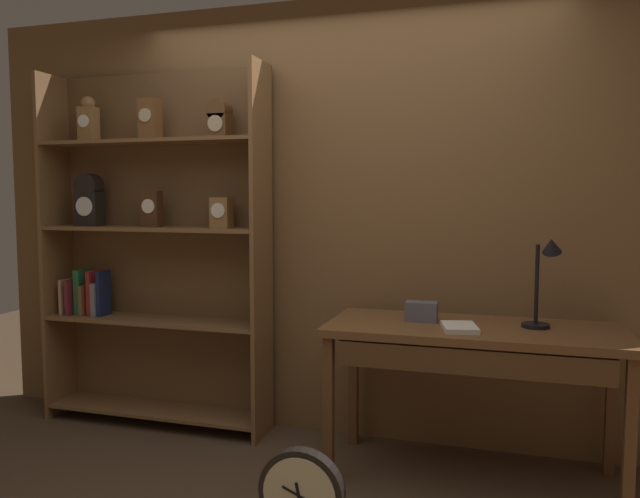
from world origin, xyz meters
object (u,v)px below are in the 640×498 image
Objects in this scene: round_clock_large at (301,495)px; workbench at (473,345)px; bookshelf at (152,247)px; open_repair_manual at (460,327)px; desk_lamp at (544,277)px; toolbox_small at (422,311)px.

workbench is at bearing 51.11° from round_clock_large.
bookshelf is 1.99m from open_repair_manual.
desk_lamp is 1.16× the size of round_clock_large.
desk_lamp reaches higher than workbench.
open_repair_manual is at bearing -125.93° from workbench.
workbench is 0.15m from open_repair_manual.
open_repair_manual is at bearing 50.77° from round_clock_large.
bookshelf is 2.05m from workbench.
workbench is 3.14× the size of desk_lamp.
desk_lamp is (2.32, -0.21, -0.08)m from bookshelf.
toolbox_small is 0.27m from open_repair_manual.
desk_lamp is 0.63m from toolbox_small.
open_repair_manual is at bearing -37.58° from toolbox_small.
workbench is 0.48m from desk_lamp.
round_clock_large is at bearing -142.43° from open_repair_manual.
toolbox_small is at bearing 66.85° from round_clock_large.
toolbox_small is (1.72, -0.19, -0.28)m from bookshelf.
workbench is 1.14m from round_clock_large.
desk_lamp is 2.84× the size of toolbox_small.
bookshelf is at bearing 173.67° from toolbox_small.
bookshelf is 4.74× the size of desk_lamp.
desk_lamp is 2.13× the size of open_repair_manual.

